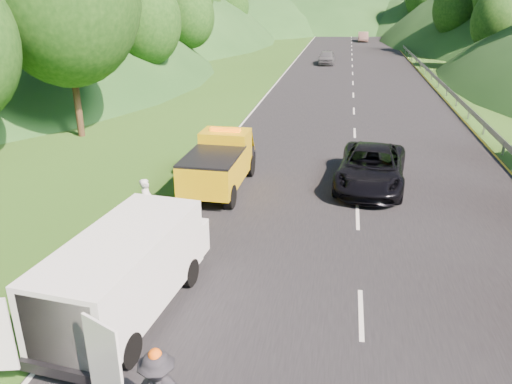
% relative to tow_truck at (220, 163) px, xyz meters
% --- Properties ---
extents(ground, '(320.00, 320.00, 0.00)m').
position_rel_tow_truck_xyz_m(ground, '(2.58, -5.96, -1.14)').
color(ground, '#38661E').
rests_on(ground, ground).
extents(road_surface, '(14.00, 200.00, 0.02)m').
position_rel_tow_truck_xyz_m(road_surface, '(5.58, 34.04, -1.13)').
color(road_surface, black).
rests_on(road_surface, ground).
extents(guardrail, '(0.06, 140.00, 1.52)m').
position_rel_tow_truck_xyz_m(guardrail, '(12.88, 46.54, -1.14)').
color(guardrail, gray).
rests_on(guardrail, ground).
extents(tree_line_left, '(14.00, 140.00, 14.00)m').
position_rel_tow_truck_xyz_m(tree_line_left, '(-16.42, 54.04, -1.14)').
color(tree_line_left, '#2F5B1A').
rests_on(tree_line_left, ground).
extents(tree_line_right, '(14.00, 140.00, 14.00)m').
position_rel_tow_truck_xyz_m(tree_line_right, '(25.58, 54.04, -1.14)').
color(tree_line_right, '#2F5B1A').
rests_on(tree_line_right, ground).
extents(hills_backdrop, '(201.00, 288.60, 44.00)m').
position_rel_tow_truck_xyz_m(hills_backdrop, '(9.08, 128.74, -1.14)').
color(hills_backdrop, '#2D5B23').
rests_on(hills_backdrop, ground).
extents(tow_truck, '(2.16, 5.46, 2.33)m').
position_rel_tow_truck_xyz_m(tow_truck, '(0.00, 0.00, 0.00)').
color(tow_truck, black).
rests_on(tow_truck, ground).
extents(white_van, '(3.44, 6.53, 2.24)m').
position_rel_tow_truck_xyz_m(white_van, '(-0.14, -8.86, 0.13)').
color(white_van, black).
rests_on(white_van, ground).
extents(woman, '(0.56, 0.70, 1.76)m').
position_rel_tow_truck_xyz_m(woman, '(-1.55, -4.04, -1.14)').
color(woman, silver).
rests_on(woman, ground).
extents(child, '(0.59, 0.59, 0.96)m').
position_rel_tow_truck_xyz_m(child, '(0.69, -5.20, -1.14)').
color(child, tan).
rests_on(child, ground).
extents(suitcase, '(0.36, 0.23, 0.55)m').
position_rel_tow_truck_xyz_m(suitcase, '(-2.62, -6.25, -0.87)').
color(suitcase, '#545741').
rests_on(suitcase, ground).
extents(passing_suv, '(3.27, 6.08, 1.62)m').
position_rel_tow_truck_xyz_m(passing_suv, '(6.13, 1.39, -1.14)').
color(passing_suv, black).
rests_on(passing_suv, ground).
extents(dist_car_a, '(1.79, 4.46, 1.52)m').
position_rel_tow_truck_xyz_m(dist_car_a, '(2.60, 41.07, -1.14)').
color(dist_car_a, '#494B4E').
rests_on(dist_car_a, ground).
extents(dist_car_b, '(1.69, 4.84, 1.59)m').
position_rel_tow_truck_xyz_m(dist_car_b, '(7.52, 72.80, -1.14)').
color(dist_car_b, brown).
rests_on(dist_car_b, ground).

